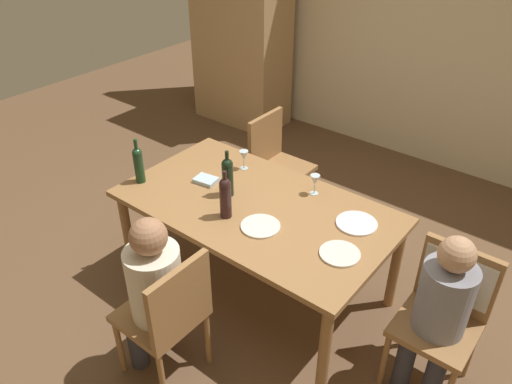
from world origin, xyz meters
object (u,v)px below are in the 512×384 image
Objects in this scene: dining_table at (256,214)px; dinner_plate_guest_left at (340,254)px; chair_right_end at (449,299)px; chair_near at (169,312)px; wine_bottle_short_olive at (228,176)px; person_man_bearded at (153,287)px; wine_bottle_dark_red at (139,164)px; armoire_cabinet at (241,31)px; wine_glass_near_left at (315,181)px; dinner_plate_host at (260,226)px; wine_bottle_tall_green at (225,196)px; wine_glass_centre at (244,156)px; dinner_plate_guest_right at (357,223)px; chair_far_left at (275,159)px; person_woman_host at (441,308)px.

dining_table is 7.69× the size of dinner_plate_guest_left.
chair_right_end is 1.00× the size of chair_near.
person_man_bearded is at bearing -77.14° from wine_bottle_short_olive.
wine_bottle_dark_red is 1.00× the size of wine_bottle_short_olive.
armoire_cabinet is at bearing -32.79° from chair_right_end.
armoire_cabinet is 3.65m from dinner_plate_guest_left.
dinner_plate_host is (-0.05, -0.54, -0.10)m from wine_glass_near_left.
armoire_cabinet is at bearing 131.73° from dining_table.
chair_right_end is 1.46m from wine_bottle_tall_green.
wine_bottle_dark_red is 0.77m from wine_glass_centre.
dining_table is 0.91m from person_man_bearded.
armoire_cabinet is 1.90× the size of person_man_bearded.
wine_glass_near_left is at bearing 136.05° from dinner_plate_guest_left.
dinner_plate_host is 1.04× the size of dinner_plate_guest_left.
armoire_cabinet is 8.22× the size of dinner_plate_guest_right.
wine_bottle_dark_red is at bearing -15.47° from chair_far_left.
wine_glass_near_left is (2.27, -1.92, -0.23)m from armoire_cabinet.
chair_far_left is 0.80× the size of person_man_bearded.
chair_right_end is 1.70m from person_man_bearded.
wine_glass_near_left is at bearing -6.62° from chair_near.
dinner_plate_guest_left is at bearing 7.22° from person_woman_host.
chair_far_left is (-0.59, 1.82, 0.00)m from chair_near.
chair_far_left is at bearing 106.63° from wine_bottle_short_olive.
wine_bottle_tall_green is 0.86m from dinner_plate_guest_right.
chair_far_left reaches higher than dinner_plate_host.
armoire_cabinet is 6.43× the size of wine_bottle_tall_green.
chair_far_left is at bearing 119.13° from dining_table.
chair_near and chair_far_left have the same top height.
wine_glass_centre is (-0.46, 1.23, 0.33)m from chair_near.
dinner_plate_host is at bearing -45.21° from dining_table.
dinner_plate_guest_right is (1.48, 0.51, -0.14)m from wine_bottle_dark_red.
wine_bottle_tall_green is 0.80m from dinner_plate_guest_left.
wine_glass_centre is at bearing 15.65° from person_man_bearded.
wine_glass_near_left is 0.56× the size of dinner_plate_guest_right.
dining_table is at bearing -123.25° from wine_glass_near_left.
dinner_plate_guest_right is at bearing -30.50° from person_man_bearded.
wine_glass_centre is (-1.69, 0.20, 0.27)m from chair_right_end.
chair_near is at bearing -90.00° from person_man_bearded.
person_man_bearded is at bearing 33.45° from person_woman_host.
person_woman_host is (1.82, -0.94, 0.11)m from chair_far_left.
chair_near is 1.32m from wine_glass_near_left.
wine_bottle_tall_green is 0.29m from dinner_plate_host.
dinner_plate_guest_left is (1.22, -1.01, 0.23)m from chair_far_left.
armoire_cabinet reaches higher than person_man_bearded.
wine_bottle_dark_red is at bearing 52.55° from person_man_bearded.
chair_near is at bearing -33.92° from wine_bottle_dark_red.
dinner_plate_guest_left is at bearing -21.37° from wine_glass_centre.
chair_right_end reaches higher than dinner_plate_guest_right.
chair_far_left is 2.71× the size of wine_bottle_tall_green.
wine_glass_near_left is 0.61× the size of dinner_plate_guest_left.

